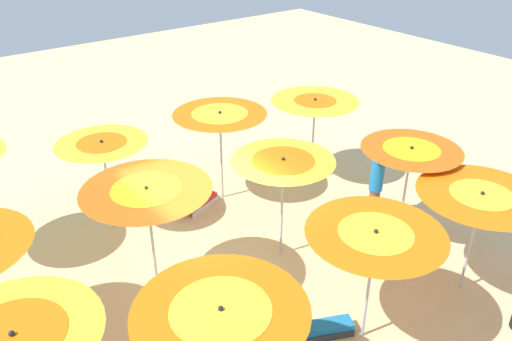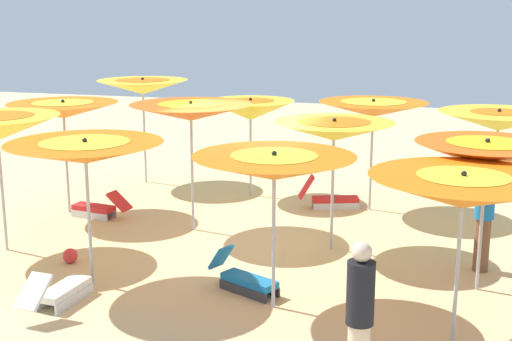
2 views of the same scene
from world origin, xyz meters
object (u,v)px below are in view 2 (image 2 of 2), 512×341
object	(u,v)px
beach_umbrella_5	(85,152)
beach_ball	(70,256)
beach_umbrella_3	(250,110)
beachgoer_0	(360,315)
beach_umbrella_7	(334,131)
beach_umbrella_10	(487,155)
beach_umbrella_1	(63,110)
beach_umbrella_8	(274,167)
beach_umbrella_0	(143,87)
beach_umbrella_11	(463,191)
beach_umbrella_9	(499,121)
lounger_0	(245,278)
lounger_1	(98,208)
lounger_3	(59,291)
beach_umbrella_6	(373,109)
beachgoer_1	(484,211)
lounger_2	(330,198)
beach_umbrella_4	(191,112)

from	to	relation	value
beach_umbrella_5	beach_ball	distance (m)	2.18
beach_umbrella_3	beachgoer_0	world-z (taller)	beach_umbrella_3
beach_umbrella_7	beach_umbrella_10	size ratio (longest dim) A/B	1.01
beach_umbrella_1	beach_umbrella_8	world-z (taller)	beach_umbrella_1
beach_umbrella_0	beach_umbrella_11	distance (m)	9.72
beach_umbrella_9	beach_umbrella_7	bearing A→B (deg)	126.35
lounger_0	lounger_1	xyz separation A→B (m)	(2.74, 3.91, 0.00)
beach_ball	beachgoer_0	bearing A→B (deg)	-117.08
lounger_1	lounger_3	distance (m)	4.25
beach_umbrella_3	beach_umbrella_8	xyz separation A→B (m)	(-5.68, -2.04, 0.07)
lounger_0	lounger_3	bearing A→B (deg)	-128.48
beach_umbrella_6	beach_umbrella_9	xyz separation A→B (m)	(-0.68, -2.36, -0.04)
beach_umbrella_1	beach_ball	distance (m)	3.63
beach_umbrella_11	beachgoer_1	xyz separation A→B (m)	(2.58, -0.38, -0.94)
beach_umbrella_10	beachgoer_1	xyz separation A→B (m)	(0.81, -0.07, -1.05)
beachgoer_0	lounger_2	bearing A→B (deg)	178.72
beach_umbrella_9	lounger_3	xyz separation A→B (m)	(-5.37, 5.91, -1.85)
lounger_1	beach_umbrella_8	bearing A→B (deg)	152.19
lounger_1	beach_umbrella_7	bearing A→B (deg)	-178.94
beach_umbrella_8	beachgoer_1	bearing A→B (deg)	-50.90
beach_umbrella_5	beachgoer_0	bearing A→B (deg)	-113.86
beachgoer_0	beachgoer_1	bearing A→B (deg)	147.80
beach_umbrella_7	beachgoer_1	xyz separation A→B (m)	(-0.35, -2.45, -1.10)
beach_umbrella_1	beach_umbrella_5	bearing A→B (deg)	-144.17
beach_umbrella_1	lounger_2	xyz separation A→B (m)	(1.80, -5.08, -1.89)
beach_umbrella_1	beach_umbrella_10	bearing A→B (deg)	-103.35
beach_umbrella_9	beach_umbrella_10	distance (m)	3.15
beach_umbrella_11	lounger_0	xyz separation A→B (m)	(0.74, 2.95, -1.72)
beach_umbrella_10	beach_ball	size ratio (longest dim) A/B	9.27
beach_umbrella_10	lounger_0	size ratio (longest dim) A/B	1.93
beach_umbrella_8	beach_umbrella_10	bearing A→B (deg)	-61.89
beach_umbrella_10	lounger_2	distance (m)	5.01
lounger_0	lounger_3	size ratio (longest dim) A/B	0.87
beach_umbrella_3	beach_umbrella_8	distance (m)	6.04
beachgoer_1	beach_ball	bearing A→B (deg)	-24.85
beach_umbrella_4	lounger_1	world-z (taller)	beach_umbrella_4
beach_umbrella_1	beach_ball	world-z (taller)	beach_umbrella_1
beachgoer_1	beach_umbrella_6	bearing A→B (deg)	-92.89
beach_umbrella_3	beach_ball	distance (m)	5.50
beach_umbrella_9	lounger_0	size ratio (longest dim) A/B	1.95
lounger_1	beachgoer_1	bearing A→B (deg)	-179.46
lounger_2	beach_ball	xyz separation A→B (m)	(-4.40, 3.49, -0.09)
beach_umbrella_4	beach_umbrella_7	bearing A→B (deg)	-97.34
beach_umbrella_4	beach_umbrella_8	world-z (taller)	beach_umbrella_4
beach_umbrella_7	beach_ball	size ratio (longest dim) A/B	9.35
beach_umbrella_6	lounger_3	bearing A→B (deg)	149.63
beach_umbrella_6	lounger_0	bearing A→B (deg)	166.01
beach_umbrella_11	lounger_0	bearing A→B (deg)	75.87
lounger_3	lounger_2	bearing A→B (deg)	-20.99
beach_umbrella_1	beach_umbrella_10	world-z (taller)	beach_umbrella_1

